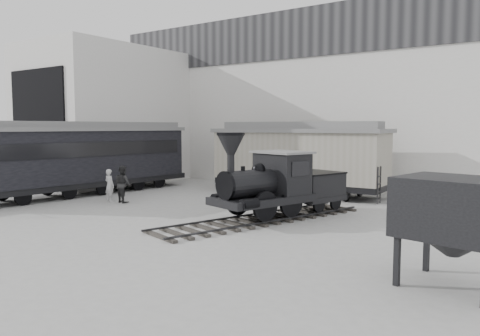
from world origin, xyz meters
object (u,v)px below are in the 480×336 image
Objects in this scene: visitor_a at (110,185)px; coal_hopper at (454,216)px; visitor_b at (123,184)px; locomotive at (276,188)px; passenger_coach at (83,157)px; boxcar at (298,156)px.

coal_hopper is at bearing 168.64° from visitor_a.
visitor_b is at bearing -167.50° from visitor_a.
visitor_a is 0.88× the size of visitor_b.
visitor_b is 0.69× the size of coal_hopper.
locomotive is 12.38m from passenger_coach.
visitor_b is at bearing -129.62° from boxcar.
boxcar is at bearing -129.31° from visitor_a.
visitor_a is 17.23m from coal_hopper.
visitor_b is (4.01, -0.70, -1.14)m from passenger_coach.
passenger_coach is (-9.89, -6.77, -0.06)m from boxcar.
coal_hopper is at bearing -50.56° from boxcar.
boxcar is 6.07× the size of visitor_a.
locomotive is at bearing 158.30° from coal_hopper.
visitor_b is (-8.35, -0.72, -0.35)m from locomotive.
boxcar is 10.23m from visitor_a.
boxcar is (-2.46, 6.75, 0.85)m from locomotive.
locomotive is 3.69× the size of coal_hopper.
visitor_b is at bearing -158.00° from locomotive.
boxcar reaches higher than passenger_coach.
locomotive is 0.70× the size of passenger_coach.
passenger_coach is 5.25× the size of coal_hopper.
locomotive reaches higher than visitor_a.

